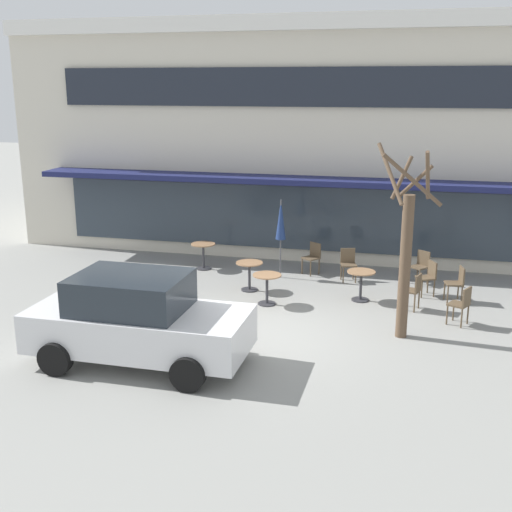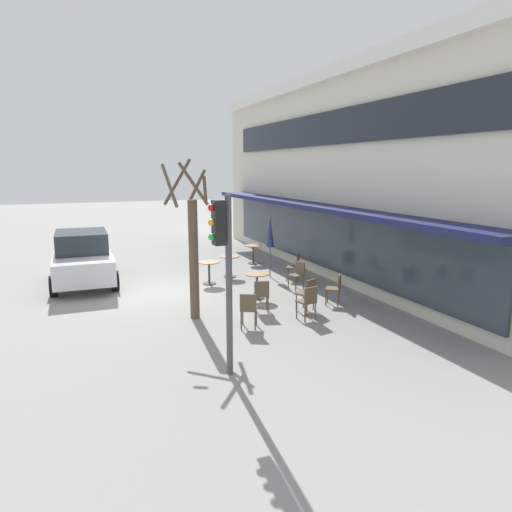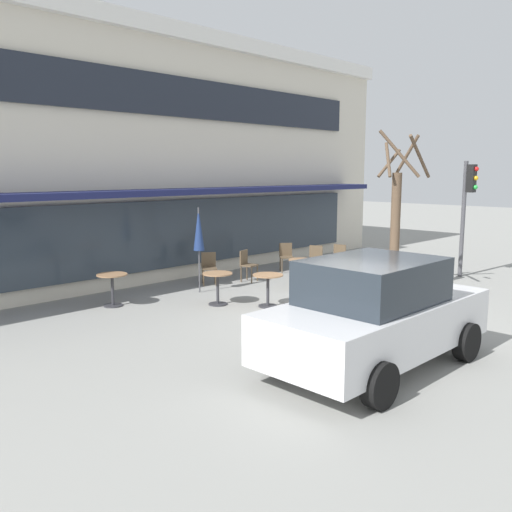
{
  "view_description": "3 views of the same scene",
  "coord_description": "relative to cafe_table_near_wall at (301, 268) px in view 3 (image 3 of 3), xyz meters",
  "views": [
    {
      "loc": [
        2.92,
        -12.62,
        5.23
      ],
      "look_at": [
        -0.74,
        2.23,
        1.12
      ],
      "focal_mm": 45.0,
      "sensor_mm": 36.0,
      "label": 1
    },
    {
      "loc": [
        14.02,
        -2.25,
        3.87
      ],
      "look_at": [
        0.79,
        3.12,
        1.08
      ],
      "focal_mm": 32.0,
      "sensor_mm": 36.0,
      "label": 2
    },
    {
      "loc": [
        -9.26,
        -6.48,
        3.09
      ],
      "look_at": [
        0.72,
        3.38,
        0.9
      ],
      "focal_mm": 38.0,
      "sensor_mm": 36.0,
      "label": 3
    }
  ],
  "objects": [
    {
      "name": "cafe_table_near_wall",
      "position": [
        0.0,
        0.0,
        0.0
      ],
      "size": [
        0.7,
        0.7,
        0.76
      ],
      "color": "#333338",
      "rests_on": "ground"
    },
    {
      "name": "cafe_chair_6",
      "position": [
        1.27,
        -0.39,
        0.01
      ],
      "size": [
        0.5,
        0.5,
        0.89
      ],
      "color": "brown",
      "rests_on": "ground"
    },
    {
      "name": "cafe_table_by_tree",
      "position": [
        -4.69,
        1.76,
        0.0
      ],
      "size": [
        0.7,
        0.7,
        0.76
      ],
      "color": "#333338",
      "rests_on": "ground"
    },
    {
      "name": "cafe_chair_0",
      "position": [
        -1.53,
        2.04,
        0.01
      ],
      "size": [
        0.56,
        0.56,
        0.89
      ],
      "color": "brown",
      "rests_on": "ground"
    },
    {
      "name": "cafe_chair_2",
      "position": [
        2.31,
        0.47,
        0.01
      ],
      "size": [
        0.47,
        0.47,
        0.89
      ],
      "color": "brown",
      "rests_on": "ground"
    },
    {
      "name": "ground_plane",
      "position": [
        -1.82,
        -2.74,
        -0.52
      ],
      "size": [
        80.0,
        80.0,
        0.0
      ],
      "primitive_type": "plane",
      "color": "gray"
    },
    {
      "name": "building_facade",
      "position": [
        -1.82,
        7.23,
        3.06
      ],
      "size": [
        19.26,
        9.1,
        7.15
      ],
      "color": "beige",
      "rests_on": "ground"
    },
    {
      "name": "traffic_light_pole",
      "position": [
        4.5,
        -2.49,
        1.78
      ],
      "size": [
        0.26,
        0.43,
        3.4
      ],
      "color": "#47474C",
      "rests_on": "ground"
    },
    {
      "name": "cafe_table_mid_patio",
      "position": [
        -2.89,
        0.13,
        0.0
      ],
      "size": [
        0.7,
        0.7,
        0.76
      ],
      "color": "#333338",
      "rests_on": "ground"
    },
    {
      "name": "parked_sedan",
      "position": [
        -3.85,
        -4.74,
        0.36
      ],
      "size": [
        4.22,
        2.05,
        1.76
      ],
      "color": "silver",
      "rests_on": "ground"
    },
    {
      "name": "cafe_chair_3",
      "position": [
        2.32,
        -1.17,
        0.01
      ],
      "size": [
        0.54,
        0.54,
        0.89
      ],
      "color": "brown",
      "rests_on": "ground"
    },
    {
      "name": "street_tree",
      "position": [
        1.04,
        -2.2,
        1.36
      ],
      "size": [
        1.35,
        1.17,
        4.09
      ],
      "color": "brown",
      "rests_on": "ground"
    },
    {
      "name": "cafe_chair_5",
      "position": [
        1.45,
        1.83,
        0.01
      ],
      "size": [
        0.56,
        0.56,
        0.89
      ],
      "color": "brown",
      "rests_on": "ground"
    },
    {
      "name": "cafe_chair_1",
      "position": [
        1.63,
        0.82,
        0.01
      ],
      "size": [
        0.54,
        0.54,
        0.89
      ],
      "color": "brown",
      "rests_on": "ground"
    },
    {
      "name": "patio_umbrella_green_folded",
      "position": [
        -2.34,
        1.46,
        1.11
      ],
      "size": [
        0.28,
        0.28,
        2.2
      ],
      "color": "#4C4C51",
      "rests_on": "ground"
    },
    {
      "name": "cafe_chair_4",
      "position": [
        -0.48,
        1.61,
        0.01
      ],
      "size": [
        0.5,
        0.5,
        0.89
      ],
      "color": "brown",
      "rests_on": "ground"
    },
    {
      "name": "cafe_table_streetside",
      "position": [
        -2.2,
        -0.84,
        0.0
      ],
      "size": [
        0.7,
        0.7,
        0.76
      ],
      "color": "#333338",
      "rests_on": "ground"
    }
  ]
}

